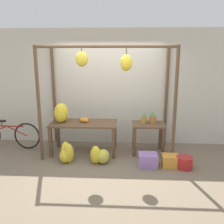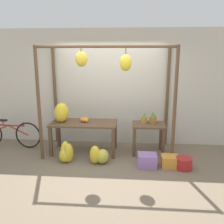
# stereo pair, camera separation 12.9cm
# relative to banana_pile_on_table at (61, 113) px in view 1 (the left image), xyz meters

# --- Properties ---
(ground_plane) EXTENTS (20.00, 20.00, 0.00)m
(ground_plane) POSITION_rel_banana_pile_on_table_xyz_m (1.05, -0.64, -0.92)
(ground_plane) COLOR #756651
(shop_wall_back) EXTENTS (8.00, 0.08, 2.80)m
(shop_wall_back) POSITION_rel_banana_pile_on_table_xyz_m (1.05, 0.73, 0.48)
(shop_wall_back) COLOR beige
(shop_wall_back) RESTS_ON ground_plane
(stall_awning) EXTENTS (2.82, 1.25, 2.38)m
(stall_awning) POSITION_rel_banana_pile_on_table_xyz_m (1.04, -0.17, 0.71)
(stall_awning) COLOR brown
(stall_awning) RESTS_ON ground_plane
(display_table_main) EXTENTS (1.48, 0.70, 0.71)m
(display_table_main) POSITION_rel_banana_pile_on_table_xyz_m (0.51, -0.01, -0.32)
(display_table_main) COLOR brown
(display_table_main) RESTS_ON ground_plane
(display_table_side) EXTENTS (0.72, 0.56, 0.68)m
(display_table_side) POSITION_rel_banana_pile_on_table_xyz_m (1.96, 0.06, -0.41)
(display_table_side) COLOR brown
(display_table_side) RESTS_ON ground_plane
(banana_pile_on_table) EXTENTS (0.38, 0.43, 0.44)m
(banana_pile_on_table) POSITION_rel_banana_pile_on_table_xyz_m (0.00, 0.00, 0.00)
(banana_pile_on_table) COLOR #9EB247
(banana_pile_on_table) RESTS_ON display_table_main
(orange_pile) EXTENTS (0.19, 0.23, 0.10)m
(orange_pile) POSITION_rel_banana_pile_on_table_xyz_m (0.52, 0.05, -0.17)
(orange_pile) COLOR orange
(orange_pile) RESTS_ON display_table_main
(pineapple_cluster) EXTENTS (0.34, 0.20, 0.26)m
(pineapple_cluster) POSITION_rel_banana_pile_on_table_xyz_m (2.00, 0.12, -0.13)
(pineapple_cluster) COLOR #A3702D
(pineapple_cluster) RESTS_ON display_table_side
(banana_pile_ground_left) EXTENTS (0.36, 0.36, 0.43)m
(banana_pile_ground_left) POSITION_rel_banana_pile_on_table_xyz_m (0.24, -0.57, -0.73)
(banana_pile_ground_left) COLOR gold
(banana_pile_ground_left) RESTS_ON ground_plane
(banana_pile_ground_right) EXTENTS (0.47, 0.36, 0.38)m
(banana_pile_ground_right) POSITION_rel_banana_pile_on_table_xyz_m (0.93, -0.59, -0.76)
(banana_pile_ground_right) COLOR gold
(banana_pile_ground_right) RESTS_ON ground_plane
(fruit_crate_white) EXTENTS (0.38, 0.32, 0.26)m
(fruit_crate_white) POSITION_rel_banana_pile_on_table_xyz_m (1.91, -0.65, -0.79)
(fruit_crate_white) COLOR #9970B7
(fruit_crate_white) RESTS_ON ground_plane
(blue_bucket) EXTENTS (0.32, 0.32, 0.24)m
(blue_bucket) POSITION_rel_banana_pile_on_table_xyz_m (2.62, -0.71, -0.81)
(blue_bucket) COLOR #AD2323
(blue_bucket) RESTS_ON ground_plane
(parked_bicycle) EXTENTS (1.62, 0.14, 0.68)m
(parked_bicycle) POSITION_rel_banana_pile_on_table_xyz_m (-1.36, 0.16, -0.59)
(parked_bicycle) COLOR black
(parked_bicycle) RESTS_ON ground_plane
(fruit_crate_purple) EXTENTS (0.34, 0.28, 0.23)m
(fruit_crate_purple) POSITION_rel_banana_pile_on_table_xyz_m (2.36, -0.64, -0.81)
(fruit_crate_purple) COLOR orange
(fruit_crate_purple) RESTS_ON ground_plane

